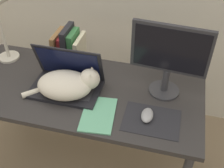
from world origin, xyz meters
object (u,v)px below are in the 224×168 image
Objects in this scene: external_monitor at (169,56)px; computer_mouse at (147,115)px; cat at (68,84)px; book_row at (69,48)px; laptop at (67,81)px; notepad at (98,114)px.

external_monitor reaches higher than computer_mouse.
book_row is (-0.10, 0.27, 0.04)m from cat.
external_monitor is at bearing 75.26° from computer_mouse.
laptop reaches higher than computer_mouse.
book_row is 0.50m from notepad.
book_row is (-0.59, 0.12, -0.13)m from external_monitor.
external_monitor is 1.66× the size of book_row.
laptop is 0.95× the size of cat.
laptop is 1.46× the size of notepad.
cat is 0.45m from computer_mouse.
external_monitor is at bearing 16.80° from cat.
cat is at bearing 150.69° from notepad.
book_row is (-0.07, 0.23, 0.06)m from laptop.
external_monitor is at bearing -11.73° from book_row.
notepad is at bearing -29.31° from cat.
notepad is at bearing -52.47° from book_row.
external_monitor reaches higher than laptop.
cat is 1.00× the size of external_monitor.
book_row reaches higher than laptop.
laptop reaches higher than cat.
cat is at bearing -58.38° from laptop.
book_row reaches higher than cat.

